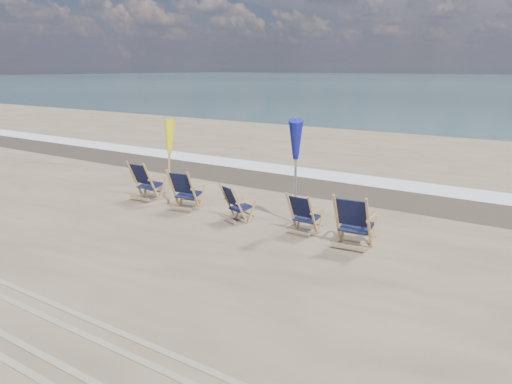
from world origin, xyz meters
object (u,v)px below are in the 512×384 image
umbrella_yellow (168,141)px  umbrella_blue (296,141)px  beach_chair_1 (193,191)px  beach_chair_3 (312,216)px  beach_chair_2 (238,205)px  beach_chair_4 (368,224)px  beach_chair_0 (151,182)px

umbrella_yellow → umbrella_blue: (3.74, -0.03, 0.30)m
beach_chair_1 → beach_chair_3: beach_chair_1 is taller
beach_chair_2 → beach_chair_4: beach_chair_4 is taller
beach_chair_1 → umbrella_blue: 2.98m
beach_chair_1 → umbrella_blue: bearing=179.0°
beach_chair_2 → beach_chair_3: beach_chair_3 is taller
umbrella_blue → beach_chair_4: bearing=-15.7°
beach_chair_1 → beach_chair_4: beach_chair_4 is taller
beach_chair_2 → beach_chair_1: bearing=14.6°
umbrella_yellow → beach_chair_4: bearing=-5.7°
beach_chair_1 → beach_chair_3: (3.22, 0.02, -0.07)m
beach_chair_1 → beach_chair_2: (1.48, -0.17, -0.08)m
beach_chair_4 → beach_chair_2: bearing=-5.3°
beach_chair_0 → beach_chair_3: 4.73m
umbrella_blue → umbrella_yellow: bearing=179.5°
beach_chair_0 → beach_chair_2: 2.99m
beach_chair_0 → umbrella_yellow: (0.38, 0.31, 1.06)m
beach_chair_4 → beach_chair_3: bearing=-13.6°
beach_chair_4 → umbrella_blue: 2.38m
beach_chair_0 → beach_chair_4: beach_chair_4 is taller
beach_chair_0 → umbrella_blue: (4.12, 0.28, 1.37)m
beach_chair_2 → beach_chair_0: bearing=16.4°
umbrella_blue → beach_chair_1: bearing=-172.2°
beach_chair_1 → beach_chair_3: 3.22m
beach_chair_0 → beach_chair_1: size_ratio=1.03×
beach_chair_3 → umbrella_blue: (-0.61, 0.34, 1.45)m
beach_chair_4 → umbrella_blue: bearing=-20.9°
beach_chair_0 → beach_chair_4: size_ratio=0.96×
beach_chair_0 → beach_chair_2: size_ratio=1.21×
beach_chair_0 → beach_chair_1: (1.50, -0.08, -0.01)m
beach_chair_1 → beach_chair_4: size_ratio=0.94×
beach_chair_3 → umbrella_yellow: size_ratio=0.43×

